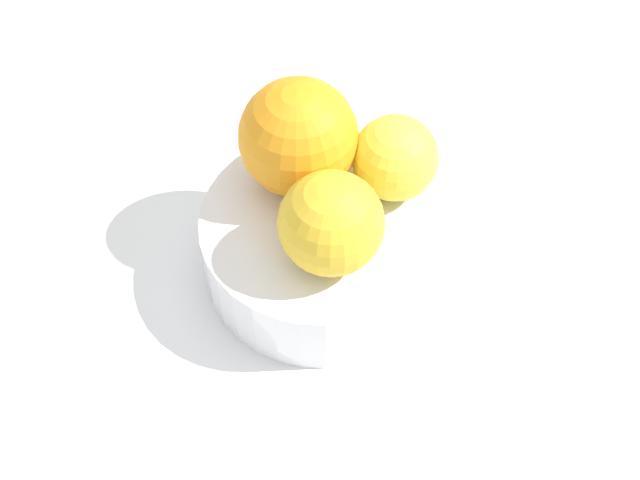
# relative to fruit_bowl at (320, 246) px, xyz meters

# --- Properties ---
(ground_plane) EXTENTS (1.10, 1.10, 0.02)m
(ground_plane) POSITION_rel_fruit_bowl_xyz_m (0.00, 0.00, -0.04)
(ground_plane) COLOR white
(fruit_bowl) EXTENTS (0.17, 0.17, 0.06)m
(fruit_bowl) POSITION_rel_fruit_bowl_xyz_m (0.00, 0.00, 0.00)
(fruit_bowl) COLOR white
(fruit_bowl) RESTS_ON ground_plane
(orange_in_bowl_0) EXTENTS (0.07, 0.07, 0.07)m
(orange_in_bowl_0) POSITION_rel_fruit_bowl_xyz_m (0.00, -0.03, 0.07)
(orange_in_bowl_0) COLOR yellow
(orange_in_bowl_0) RESTS_ON fruit_bowl
(orange_in_bowl_1) EXTENTS (0.08, 0.08, 0.08)m
(orange_in_bowl_1) POSITION_rel_fruit_bowl_xyz_m (-0.01, 0.04, 0.07)
(orange_in_bowl_1) COLOR orange
(orange_in_bowl_1) RESTS_ON fruit_bowl
(orange_in_bowl_2) EXTENTS (0.06, 0.06, 0.06)m
(orange_in_bowl_2) POSITION_rel_fruit_bowl_xyz_m (0.06, 0.02, 0.06)
(orange_in_bowl_2) COLOR yellow
(orange_in_bowl_2) RESTS_ON fruit_bowl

